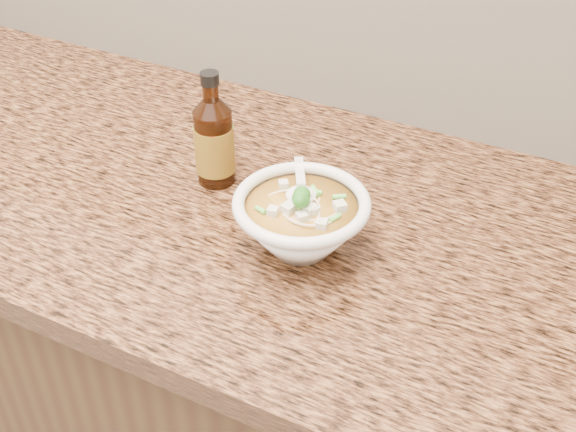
% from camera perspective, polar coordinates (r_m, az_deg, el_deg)
% --- Properties ---
extents(cabinet, '(4.00, 0.65, 0.86)m').
position_cam_1_polar(cabinet, '(1.51, -9.77, -10.69)').
color(cabinet, '#361F10').
rests_on(cabinet, ground).
extents(counter_slab, '(4.00, 0.68, 0.04)m').
position_cam_1_polar(counter_slab, '(1.21, -11.98, 3.63)').
color(counter_slab, brown).
rests_on(counter_slab, cabinet).
extents(soup_bowl, '(0.18, 0.20, 0.10)m').
position_cam_1_polar(soup_bowl, '(0.97, 1.05, -0.52)').
color(soup_bowl, white).
rests_on(soup_bowl, counter_slab).
extents(hot_sauce_bottle, '(0.08, 0.08, 0.18)m').
position_cam_1_polar(hot_sauce_bottle, '(1.09, -5.85, 5.84)').
color(hot_sauce_bottle, '#371707').
rests_on(hot_sauce_bottle, counter_slab).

